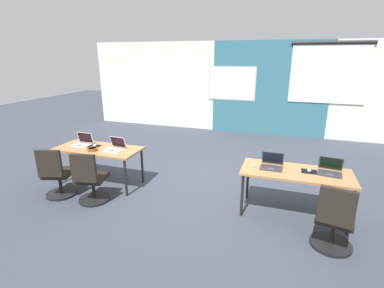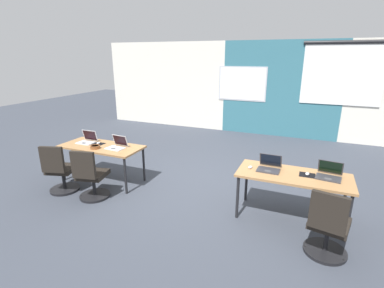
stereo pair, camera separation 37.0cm
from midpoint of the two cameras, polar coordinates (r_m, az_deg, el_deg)
name	(u,v)px [view 2 (the right image)]	position (r m, az deg, el deg)	size (l,w,h in m)	color
ground_plane	(197,183)	(5.58, 3.01, -7.85)	(24.00, 24.00, 0.00)	#383D47
back_wall_assembly	(250,88)	(9.14, 12.72, 10.95)	(10.00, 0.27, 2.80)	silver
desk_near_left	(102,149)	(5.66, -15.95, -0.94)	(1.60, 0.70, 0.72)	#A37547
desk_near_right	(293,178)	(4.49, 21.94, -6.42)	(1.60, 0.70, 0.72)	#A37547
laptop_near_left_end	(87,140)	(5.92, -18.66, 0.73)	(0.34, 0.29, 0.23)	silver
mousepad_near_left_end	(98,144)	(5.77, -16.56, 0.01)	(0.22, 0.19, 0.00)	black
mouse_near_left_end	(98,143)	(5.77, -16.58, 0.19)	(0.08, 0.11, 0.03)	silver
chair_near_left_end	(60,173)	(5.52, -23.21, -5.35)	(0.55, 0.60, 0.92)	black
laptop_near_right_inner	(269,167)	(4.50, 17.53, -4.39)	(0.34, 0.32, 0.23)	#333338
mouse_near_right_inner	(250,167)	(4.49, 13.96, -4.56)	(0.07, 0.11, 0.03)	silver
laptop_near_right_end	(329,174)	(4.56, 27.97, -5.40)	(0.37, 0.35, 0.22)	#333338
mousepad_near_right_end	(307,175)	(4.52, 24.35, -5.73)	(0.22, 0.19, 0.00)	black
mouse_near_right_end	(307,174)	(4.51, 24.38, -5.51)	(0.06, 0.10, 0.03)	#B2B2B7
chair_near_right_end	(327,229)	(4.00, 28.09, -14.91)	(0.52, 0.58, 0.92)	black
laptop_near_left_inner	(117,145)	(5.42, -12.97, -0.31)	(0.36, 0.33, 0.23)	silver
chair_near_left_inner	(91,179)	(5.08, -17.70, -6.66)	(0.53, 0.58, 0.92)	black
snack_bowl	(95,147)	(5.49, -17.10, -0.56)	(0.18, 0.18, 0.06)	brown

